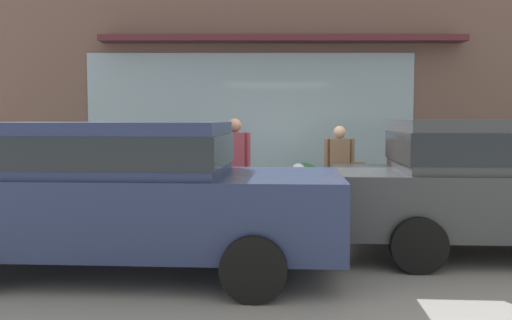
# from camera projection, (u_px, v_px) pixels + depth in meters

# --- Properties ---
(ground_plane) EXTENTS (60.00, 60.00, 0.00)m
(ground_plane) POSITION_uv_depth(u_px,v_px,m) (293.00, 230.00, 8.32)
(ground_plane) COLOR gray
(curb_strip) EXTENTS (14.00, 0.24, 0.12)m
(curb_strip) POSITION_uv_depth(u_px,v_px,m) (294.00, 229.00, 8.12)
(curb_strip) COLOR #B2B2AD
(curb_strip) RESTS_ON ground_plane
(storefront) EXTENTS (14.00, 0.81, 5.41)m
(storefront) POSITION_uv_depth(u_px,v_px,m) (283.00, 69.00, 11.31)
(storefront) COLOR brown
(storefront) RESTS_ON ground_plane
(fire_hydrant) EXTENTS (0.38, 0.34, 0.94)m
(fire_hydrant) POSITION_uv_depth(u_px,v_px,m) (300.00, 192.00, 8.99)
(fire_hydrant) COLOR #B2B2B7
(fire_hydrant) RESTS_ON ground_plane
(pedestrian_with_handbag) EXTENTS (0.67, 0.21, 1.54)m
(pedestrian_with_handbag) POSITION_uv_depth(u_px,v_px,m) (343.00, 166.00, 9.18)
(pedestrian_with_handbag) COLOR #232328
(pedestrian_with_handbag) RESTS_ON ground_plane
(pedestrian_passerby) EXTENTS (0.51, 0.22, 1.66)m
(pedestrian_passerby) POSITION_uv_depth(u_px,v_px,m) (237.00, 160.00, 9.10)
(pedestrian_passerby) COLOR #333847
(pedestrian_passerby) RESTS_ON ground_plane
(parked_car_dark_gray) EXTENTS (4.45, 2.22, 1.64)m
(parked_car_dark_gray) POSITION_uv_depth(u_px,v_px,m) (511.00, 180.00, 6.74)
(parked_car_dark_gray) COLOR #383A3D
(parked_car_dark_gray) RESTS_ON ground_plane
(parked_car_navy) EXTENTS (4.62, 2.25, 1.62)m
(parked_car_navy) POSITION_uv_depth(u_px,v_px,m) (124.00, 188.00, 5.99)
(parked_car_navy) COLOR navy
(parked_car_navy) RESTS_ON ground_plane
(potted_plant_doorstep) EXTENTS (0.25, 0.25, 1.11)m
(potted_plant_doorstep) POSITION_uv_depth(u_px,v_px,m) (143.00, 177.00, 10.83)
(potted_plant_doorstep) COLOR #9E6042
(potted_plant_doorstep) RESTS_ON ground_plane
(potted_plant_window_center) EXTENTS (0.62, 0.62, 0.81)m
(potted_plant_window_center) POSITION_uv_depth(u_px,v_px,m) (307.00, 183.00, 10.78)
(potted_plant_window_center) COLOR #B7B2A3
(potted_plant_window_center) RESTS_ON ground_plane
(potted_plant_near_hydrant) EXTENTS (0.43, 0.43, 1.32)m
(potted_plant_near_hydrant) POSITION_uv_depth(u_px,v_px,m) (510.00, 172.00, 10.73)
(potted_plant_near_hydrant) COLOR #4C4C51
(potted_plant_near_hydrant) RESTS_ON ground_plane
(potted_plant_trailing_edge) EXTENTS (0.37, 0.37, 0.66)m
(potted_plant_trailing_edge) POSITION_uv_depth(u_px,v_px,m) (184.00, 184.00, 11.17)
(potted_plant_trailing_edge) COLOR #9E6042
(potted_plant_trailing_edge) RESTS_ON ground_plane
(potted_plant_window_left) EXTENTS (0.36, 0.36, 0.64)m
(potted_plant_window_left) POSITION_uv_depth(u_px,v_px,m) (87.00, 186.00, 10.98)
(potted_plant_window_left) COLOR #4C4C51
(potted_plant_window_left) RESTS_ON ground_plane
(potted_plant_low_front) EXTENTS (0.25, 0.25, 1.09)m
(potted_plant_low_front) POSITION_uv_depth(u_px,v_px,m) (394.00, 178.00, 10.76)
(potted_plant_low_front) COLOR #9E6042
(potted_plant_low_front) RESTS_ON ground_plane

